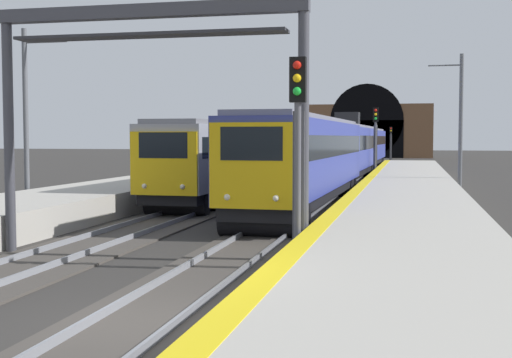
{
  "coord_description": "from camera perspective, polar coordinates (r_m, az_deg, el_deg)",
  "views": [
    {
      "loc": [
        -10.72,
        -4.48,
        3.19
      ],
      "look_at": [
        14.74,
        1.28,
        1.6
      ],
      "focal_mm": 48.3,
      "sensor_mm": 36.0,
      "label": 1
    }
  ],
  "objects": [
    {
      "name": "platform_right_edge_strip",
      "position": [
        11.17,
        1.1,
        -7.86
      ],
      "size": [
        112.0,
        0.5,
        0.01
      ],
      "primitive_type": "cube",
      "color": "yellow",
      "rests_on": "platform_right"
    },
    {
      "name": "railway_signal_far",
      "position": [
        89.64,
        11.1,
        3.09
      ],
      "size": [
        0.39,
        0.38,
        4.49
      ],
      "rotation": [
        0.0,
        0.0,
        3.14
      ],
      "color": "#38383D",
      "rests_on": "ground_plane"
    },
    {
      "name": "railway_signal_mid",
      "position": [
        51.36,
        9.86,
        3.49
      ],
      "size": [
        0.39,
        0.38,
        5.35
      ],
      "rotation": [
        0.0,
        0.0,
        3.14
      ],
      "color": "#4C4C54",
      "rests_on": "ground_plane"
    },
    {
      "name": "ground_plane",
      "position": [
        12.05,
        -9.79,
        -11.92
      ],
      "size": [
        320.0,
        320.0,
        0.0
      ],
      "primitive_type": "plane",
      "color": "#302D2B"
    },
    {
      "name": "track_main_line",
      "position": [
        12.04,
        -9.79,
        -11.73
      ],
      "size": [
        160.0,
        2.67,
        0.21
      ],
      "color": "#423D38",
      "rests_on": "ground_plane"
    },
    {
      "name": "train_adjacent_platform",
      "position": [
        55.92,
        3.39,
        2.52
      ],
      "size": [
        60.7,
        3.19,
        4.8
      ],
      "rotation": [
        0.0,
        0.0,
        3.12
      ],
      "color": "gray",
      "rests_on": "ground_plane"
    },
    {
      "name": "railway_signal_near",
      "position": [
        16.18,
        3.48,
        3.04
      ],
      "size": [
        0.39,
        0.38,
        5.05
      ],
      "rotation": [
        0.0,
        0.0,
        3.14
      ],
      "color": "#4C4C54",
      "rests_on": "ground_plane"
    },
    {
      "name": "overhead_signal_gantry",
      "position": [
        18.53,
        -8.93,
        9.21
      ],
      "size": [
        0.7,
        8.55,
        6.66
      ],
      "color": "#3F3F47",
      "rests_on": "ground_plane"
    },
    {
      "name": "catenary_mast_far",
      "position": [
        31.15,
        -18.48,
        4.82
      ],
      "size": [
        0.22,
        2.11,
        7.81
      ],
      "color": "#595B60",
      "rests_on": "ground_plane"
    },
    {
      "name": "catenary_mast_near",
      "position": [
        38.78,
        16.56,
        4.43
      ],
      "size": [
        0.22,
        1.86,
        7.65
      ],
      "color": "#595B60",
      "rests_on": "ground_plane"
    },
    {
      "name": "tunnel_portal",
      "position": [
        108.3,
        9.18,
        3.97
      ],
      "size": [
        2.48,
        19.92,
        11.36
      ],
      "color": "brown",
      "rests_on": "ground_plane"
    },
    {
      "name": "platform_right",
      "position": [
        11.06,
        11.81,
        -10.7
      ],
      "size": [
        112.0,
        4.63,
        0.99
      ],
      "primitive_type": "cube",
      "color": "#ADA89E",
      "rests_on": "ground_plane"
    },
    {
      "name": "train_main_approaching",
      "position": [
        49.34,
        7.55,
        2.46
      ],
      "size": [
        58.04,
        3.25,
        4.95
      ],
      "rotation": [
        0.0,
        0.0,
        3.12
      ],
      "color": "navy",
      "rests_on": "ground_plane"
    }
  ]
}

